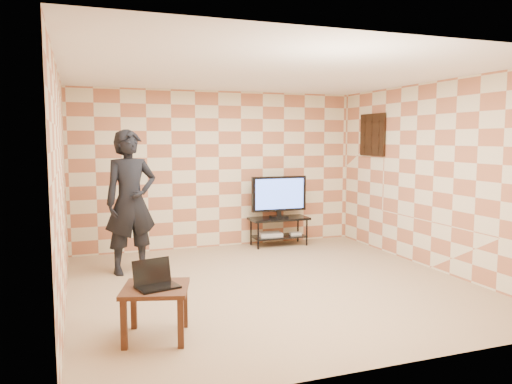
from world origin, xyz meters
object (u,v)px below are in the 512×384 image
Objects in this scene: tv at (279,195)px; side_table at (156,296)px; tv_stand at (279,225)px; person at (131,202)px.

side_table is at bearing -128.04° from tv.
side_table is (-2.68, -3.42, 0.04)m from tv_stand.
person is (0.04, 2.46, 0.60)m from side_table.
tv is at bearing -89.45° from tv_stand.
tv_stand is 0.54m from tv.
tv_stand is at bearing 90.55° from tv.
person reaches higher than tv_stand.
person is at bearing 89.13° from side_table.
tv is at bearing 51.96° from side_table.
side_table is at bearing -128.01° from tv_stand.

